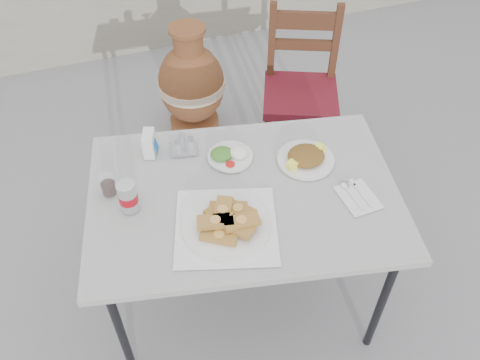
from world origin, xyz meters
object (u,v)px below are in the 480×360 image
object	(u,v)px
salad_rice_plate	(230,154)
soda_can	(128,197)
chair	(301,89)
napkin_holder	(149,143)
condiment_caddy	(184,146)
terracotta_urn	(192,85)
pide_plate	(226,221)
cafe_table	(244,201)
salad_chopped_plate	(306,157)
cola_glass	(108,186)

from	to	relation	value
salad_rice_plate	soda_can	world-z (taller)	soda_can
soda_can	chair	size ratio (longest dim) A/B	0.14
salad_rice_plate	napkin_holder	size ratio (longest dim) A/B	1.80
condiment_caddy	terracotta_urn	bearing A→B (deg)	74.21
napkin_holder	condiment_caddy	world-z (taller)	napkin_holder
salad_rice_plate	terracotta_urn	world-z (taller)	salad_rice_plate
pide_plate	chair	xyz separation A→B (m)	(0.80, 1.03, -0.30)
terracotta_urn	cafe_table	bearing A→B (deg)	-95.44
salad_rice_plate	salad_chopped_plate	size ratio (longest dim) A/B	0.80
salad_rice_plate	condiment_caddy	bearing A→B (deg)	148.06
cafe_table	terracotta_urn	size ratio (longest dim) A/B	1.85
soda_can	chair	xyz separation A→B (m)	(1.12, 0.82, -0.33)
cafe_table	pide_plate	bearing A→B (deg)	-130.32
condiment_caddy	terracotta_urn	size ratio (longest dim) A/B	0.17
salad_chopped_plate	chair	size ratio (longest dim) A/B	0.26
cafe_table	salad_rice_plate	distance (m)	0.22
salad_rice_plate	terracotta_urn	size ratio (longest dim) A/B	0.26
condiment_caddy	terracotta_urn	world-z (taller)	condiment_caddy
chair	pide_plate	bearing A→B (deg)	-104.56
soda_can	condiment_caddy	xyz separation A→B (m)	(0.28, 0.25, -0.04)
soda_can	cola_glass	distance (m)	0.13
condiment_caddy	napkin_holder	bearing A→B (deg)	166.14
cafe_table	pide_plate	world-z (taller)	pide_plate
pide_plate	salad_rice_plate	xyz separation A→B (m)	(0.13, 0.36, -0.02)
pide_plate	soda_can	size ratio (longest dim) A/B	3.57
salad_rice_plate	chair	xyz separation A→B (m)	(0.66, 0.68, -0.28)
salad_chopped_plate	soda_can	world-z (taller)	soda_can
salad_rice_plate	salad_chopped_plate	xyz separation A→B (m)	(0.30, -0.13, 0.00)
salad_chopped_plate	cola_glass	xyz separation A→B (m)	(-0.82, 0.09, 0.02)
napkin_holder	chair	xyz separation A→B (m)	(0.98, 0.53, -0.32)
napkin_holder	condiment_caddy	size ratio (longest dim) A/B	0.85
salad_chopped_plate	terracotta_urn	distance (m)	1.35
chair	terracotta_urn	size ratio (longest dim) A/B	1.28
cafe_table	cola_glass	xyz separation A→B (m)	(-0.51, 0.18, 0.09)
salad_rice_plate	napkin_holder	bearing A→B (deg)	155.56
cola_glass	chair	xyz separation A→B (m)	(1.18, 0.71, -0.30)
cafe_table	soda_can	distance (m)	0.47
cola_glass	terracotta_urn	size ratio (longest dim) A/B	0.12
salad_chopped_plate	soda_can	distance (m)	0.76
cafe_table	chair	size ratio (longest dim) A/B	1.45
napkin_holder	chair	bearing A→B (deg)	47.73
terracotta_urn	condiment_caddy	bearing A→B (deg)	-105.79
salad_chopped_plate	napkin_holder	size ratio (longest dim) A/B	2.25
cafe_table	salad_chopped_plate	xyz separation A→B (m)	(0.31, 0.08, 0.07)
condiment_caddy	terracotta_urn	distance (m)	1.16
soda_can	napkin_holder	xyz separation A→B (m)	(0.14, 0.29, -0.01)
pide_plate	napkin_holder	xyz separation A→B (m)	(-0.18, 0.50, 0.02)
salad_chopped_plate	napkin_holder	distance (m)	0.67
salad_chopped_plate	condiment_caddy	size ratio (longest dim) A/B	1.92
soda_can	cola_glass	bearing A→B (deg)	119.81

